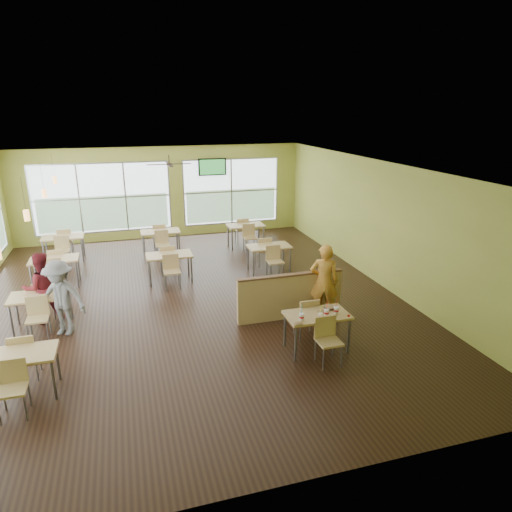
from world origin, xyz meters
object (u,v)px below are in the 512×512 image
at_px(half_wall_divider, 290,296).
at_px(man_plaid, 324,282).
at_px(main_table, 317,320).
at_px(food_basket, 330,307).

bearing_deg(half_wall_divider, man_plaid, -16.03).
xyz_separation_m(half_wall_divider, man_plaid, (0.70, -0.20, 0.33)).
bearing_deg(main_table, food_basket, 24.75).
distance_m(half_wall_divider, food_basket, 1.36).
xyz_separation_m(man_plaid, food_basket, (-0.38, -1.10, -0.07)).
height_order(main_table, man_plaid, man_plaid).
distance_m(main_table, food_basket, 0.39).
xyz_separation_m(main_table, man_plaid, (0.70, 1.25, 0.22)).
xyz_separation_m(main_table, half_wall_divider, (0.00, 1.45, -0.11)).
distance_m(man_plaid, food_basket, 1.16).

